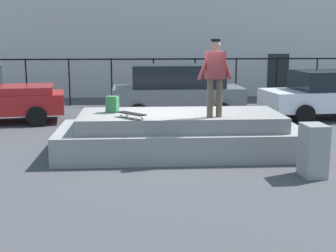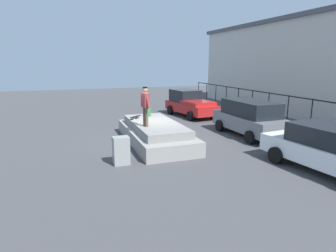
% 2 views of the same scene
% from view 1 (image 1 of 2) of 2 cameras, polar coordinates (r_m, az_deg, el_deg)
% --- Properties ---
extents(ground_plane, '(60.00, 60.00, 0.00)m').
position_cam_1_polar(ground_plane, '(11.44, -0.31, -3.23)').
color(ground_plane, '#424244').
extents(concrete_ledge, '(5.85, 2.48, 0.99)m').
position_cam_1_polar(concrete_ledge, '(11.30, 1.48, -1.06)').
color(concrete_ledge, gray).
rests_on(concrete_ledge, ground_plane).
extents(skateboarder, '(0.83, 0.31, 1.75)m').
position_cam_1_polar(skateboarder, '(10.54, 5.78, 6.52)').
color(skateboarder, brown).
rests_on(skateboarder, concrete_ledge).
extents(skateboard, '(0.68, 0.71, 0.12)m').
position_cam_1_polar(skateboard, '(10.47, -4.48, 1.49)').
color(skateboard, black).
rests_on(skateboard, concrete_ledge).
extents(backpack, '(0.33, 0.28, 0.40)m').
position_cam_1_polar(backpack, '(11.30, -6.82, 2.65)').
color(backpack, '#33723F').
rests_on(backpack, concrete_ledge).
extents(car_grey_hatchback_mid, '(4.50, 2.21, 1.84)m').
position_cam_1_polar(car_grey_hatchback_mid, '(16.25, 1.17, 4.43)').
color(car_grey_hatchback_mid, slate).
rests_on(car_grey_hatchback_mid, ground_plane).
extents(car_white_sedan_far, '(4.91, 2.56, 1.64)m').
position_cam_1_polar(car_white_sedan_far, '(17.13, 19.45, 3.74)').
color(car_white_sedan_far, white).
rests_on(car_white_sedan_far, ground_plane).
extents(utility_box, '(0.46, 0.61, 1.07)m').
position_cam_1_polar(utility_box, '(9.85, 17.33, -2.86)').
color(utility_box, gray).
rests_on(utility_box, ground_plane).
extents(fence_row, '(24.06, 0.06, 1.93)m').
position_cam_1_polar(fence_row, '(19.25, -1.78, 6.41)').
color(fence_row, black).
rests_on(fence_row, ground_plane).
extents(warehouse_building, '(30.41, 7.39, 6.93)m').
position_cam_1_polar(warehouse_building, '(25.21, -2.30, 12.42)').
color(warehouse_building, beige).
rests_on(warehouse_building, ground_plane).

